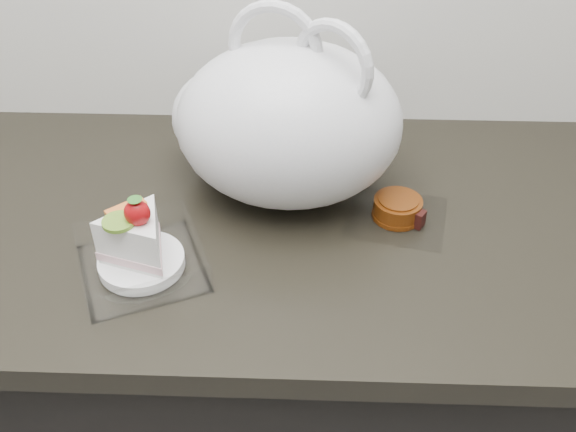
{
  "coord_description": "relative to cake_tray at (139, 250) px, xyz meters",
  "views": [
    {
      "loc": [
        0.18,
        0.89,
        1.53
      ],
      "look_at": [
        0.15,
        1.64,
        0.94
      ],
      "focal_mm": 40.0,
      "sensor_mm": 36.0,
      "label": 1
    }
  ],
  "objects": [
    {
      "name": "plastic_bag",
      "position": [
        0.19,
        0.2,
        0.09
      ],
      "size": [
        0.44,
        0.39,
        0.32
      ],
      "rotation": [
        0.0,
        0.0,
        -0.42
      ],
      "color": "white",
      "rests_on": "counter"
    },
    {
      "name": "counter",
      "position": [
        0.05,
        0.13,
        -0.48
      ],
      "size": [
        2.04,
        0.64,
        0.9
      ],
      "color": "black",
      "rests_on": "ground"
    },
    {
      "name": "cake_tray",
      "position": [
        0.0,
        0.0,
        0.0
      ],
      "size": [
        0.22,
        0.22,
        0.13
      ],
      "rotation": [
        0.0,
        0.0,
        0.4
      ],
      "color": "white",
      "rests_on": "counter"
    },
    {
      "name": "mooncake_wrap",
      "position": [
        0.38,
        0.13,
        -0.02
      ],
      "size": [
        0.18,
        0.17,
        0.04
      ],
      "rotation": [
        0.0,
        0.0,
        -0.05
      ],
      "color": "white",
      "rests_on": "counter"
    }
  ]
}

